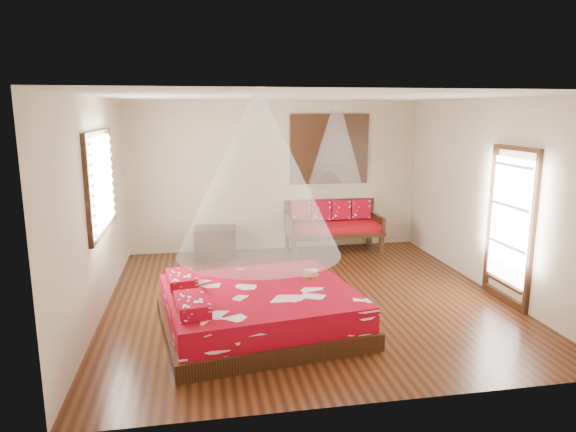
% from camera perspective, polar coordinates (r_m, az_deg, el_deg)
% --- Properties ---
extents(room, '(5.54, 5.54, 2.84)m').
position_cam_1_polar(room, '(7.05, 2.06, 1.66)').
color(room, black).
rests_on(room, ground).
extents(bed, '(2.57, 2.39, 0.65)m').
position_cam_1_polar(bed, '(6.35, -3.34, -10.29)').
color(bed, black).
rests_on(bed, floor).
extents(daybed, '(1.77, 0.79, 0.94)m').
position_cam_1_polar(daybed, '(9.73, 4.99, -0.87)').
color(daybed, black).
rests_on(daybed, floor).
extents(storage_chest, '(0.81, 0.63, 0.52)m').
position_cam_1_polar(storage_chest, '(9.54, -8.07, -2.79)').
color(storage_chest, black).
rests_on(storage_chest, floor).
extents(shutter_panel, '(1.52, 0.06, 1.32)m').
position_cam_1_polar(shutter_panel, '(9.86, 4.62, 7.40)').
color(shutter_panel, black).
rests_on(shutter_panel, wall_back).
extents(window_left, '(0.10, 1.74, 1.34)m').
position_cam_1_polar(window_left, '(7.16, -20.05, 3.54)').
color(window_left, black).
rests_on(window_left, wall_left).
extents(glazed_door, '(0.08, 1.02, 2.16)m').
position_cam_1_polar(glazed_door, '(7.63, 23.42, -1.07)').
color(glazed_door, black).
rests_on(glazed_door, floor).
extents(wine_tray, '(0.23, 0.23, 0.19)m').
position_cam_1_polar(wine_tray, '(6.72, 2.49, -6.34)').
color(wine_tray, brown).
rests_on(wine_tray, bed).
extents(mosquito_net_main, '(1.94, 1.94, 1.80)m').
position_cam_1_polar(mosquito_net_main, '(5.95, -3.31, 4.17)').
color(mosquito_net_main, white).
rests_on(mosquito_net_main, ceiling).
extents(mosquito_net_daybed, '(1.02, 1.02, 1.50)m').
position_cam_1_polar(mosquito_net_daybed, '(9.40, 5.36, 7.80)').
color(mosquito_net_daybed, white).
rests_on(mosquito_net_daybed, ceiling).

